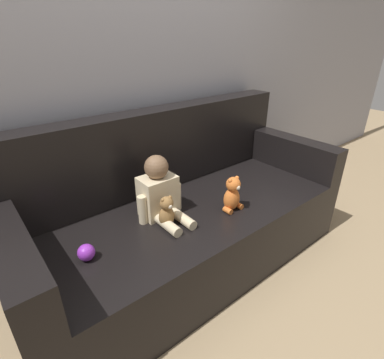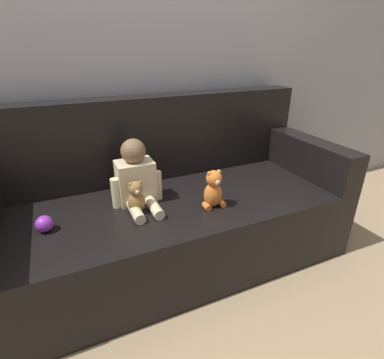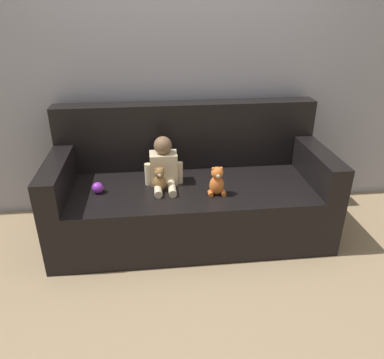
{
  "view_description": "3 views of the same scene",
  "coord_description": "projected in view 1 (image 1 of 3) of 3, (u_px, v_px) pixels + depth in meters",
  "views": [
    {
      "loc": [
        -1.06,
        -1.31,
        1.49
      ],
      "look_at": [
        -0.04,
        -0.06,
        0.69
      ],
      "focal_mm": 28.0,
      "sensor_mm": 36.0,
      "label": 1
    },
    {
      "loc": [
        -0.57,
        -1.56,
        1.34
      ],
      "look_at": [
        0.13,
        -0.01,
        0.56
      ],
      "focal_mm": 28.0,
      "sensor_mm": 36.0,
      "label": 2
    },
    {
      "loc": [
        -0.29,
        -2.68,
        1.82
      ],
      "look_at": [
        -0.01,
        -0.14,
        0.57
      ],
      "focal_mm": 35.0,
      "sensor_mm": 36.0,
      "label": 3
    }
  ],
  "objects": [
    {
      "name": "toy_ball",
      "position": [
        86.0,
        252.0,
        1.48
      ],
      "size": [
        0.09,
        0.09,
        0.09
      ],
      "color": "purple",
      "rests_on": "couch"
    },
    {
      "name": "ground_plane",
      "position": [
        190.0,
        260.0,
        2.17
      ],
      "size": [
        12.0,
        12.0,
        0.0
      ],
      "primitive_type": "plane",
      "color": "#9E8460"
    },
    {
      "name": "person_baby",
      "position": [
        160.0,
        193.0,
        1.79
      ],
      "size": [
        0.3,
        0.35,
        0.39
      ],
      "color": "beige",
      "rests_on": "couch"
    },
    {
      "name": "teddy_bear_brown",
      "position": [
        167.0,
        212.0,
        1.71
      ],
      "size": [
        0.1,
        0.09,
        0.2
      ],
      "color": "olive",
      "rests_on": "couch"
    },
    {
      "name": "couch",
      "position": [
        184.0,
        216.0,
        2.06
      ],
      "size": [
        2.2,
        0.92,
        1.03
      ],
      "color": "black",
      "rests_on": "ground_plane"
    },
    {
      "name": "wall_back",
      "position": [
        138.0,
        64.0,
        1.98
      ],
      "size": [
        8.0,
        0.05,
        2.6
      ],
      "color": "#93939E",
      "rests_on": "ground_plane"
    },
    {
      "name": "plush_toy_side",
      "position": [
        232.0,
        195.0,
        1.87
      ],
      "size": [
        0.13,
        0.1,
        0.23
      ],
      "color": "orange",
      "rests_on": "couch"
    }
  ]
}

